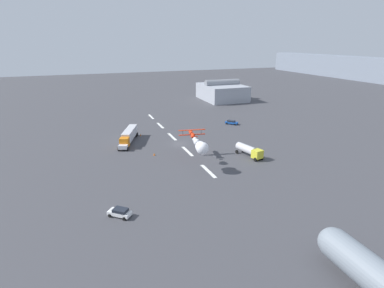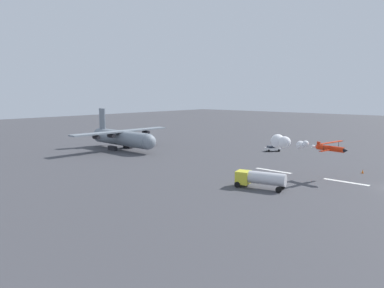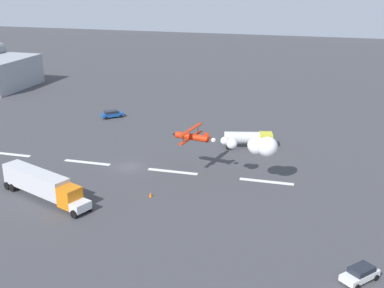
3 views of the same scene
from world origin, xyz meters
TOP-DOWN VIEW (x-y plane):
  - ground_plane at (0.00, 0.00)m, footprint 440.00×440.00m
  - runway_stripe_1 at (-21.83, 0.00)m, footprint 8.00×0.90m
  - runway_stripe_2 at (-7.28, 0.00)m, footprint 8.00×0.90m
  - runway_stripe_3 at (7.28, 0.00)m, footprint 8.00×0.90m
  - runway_stripe_4 at (21.83, 0.00)m, footprint 8.00×0.90m
  - mountain_ridge_distant at (0.00, 183.66)m, footprint 396.00×16.00m
  - stunt_biplane_red at (19.43, -1.29)m, footprint 16.41×7.20m
  - semi_truck_orange at (-6.76, -13.93)m, footprint 15.51×8.46m
  - fuel_tanker_truck at (16.83, 14.11)m, footprint 8.68×4.50m
  - followme_car_yellow at (34.14, -22.47)m, footprint 4.07×4.31m
  - airport_staff_sedan at (-14.14, 25.19)m, footprint 4.57×4.40m
  - traffic_cone_near at (-11.91, -9.33)m, footprint 0.44×0.44m
  - traffic_cone_far at (7.11, -9.53)m, footprint 0.44×0.44m

SIDE VIEW (x-z plane):
  - ground_plane at x=0.00m, z-range 0.00..0.00m
  - runway_stripe_1 at x=-21.83m, z-range 0.00..0.01m
  - runway_stripe_2 at x=-7.28m, z-range 0.00..0.01m
  - runway_stripe_3 at x=7.28m, z-range 0.00..0.01m
  - runway_stripe_4 at x=21.83m, z-range 0.00..0.01m
  - traffic_cone_near at x=-11.91m, z-range 0.00..0.75m
  - traffic_cone_far at x=7.11m, z-range 0.00..0.75m
  - followme_car_yellow at x=34.14m, z-range 0.05..1.57m
  - airport_staff_sedan at x=-14.14m, z-range 0.05..1.57m
  - fuel_tanker_truck at x=16.83m, z-range 0.28..3.18m
  - semi_truck_orange at x=-6.76m, z-range 0.29..3.99m
  - stunt_biplane_red at x=19.43m, z-range 4.50..7.43m
  - mountain_ridge_distant at x=0.00m, z-range 0.00..17.45m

